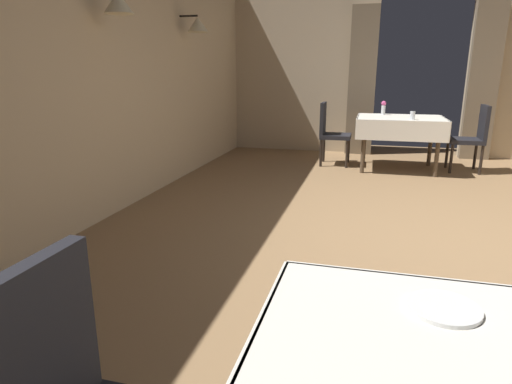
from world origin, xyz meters
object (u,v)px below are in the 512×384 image
(plate_near_b, at_px, (444,308))
(flower_vase_mid, at_px, (383,107))
(dining_table_mid, at_px, (400,124))
(glass_mid_b, at_px, (413,115))
(chair_mid_left, at_px, (330,131))
(chair_mid_right, at_px, (473,135))

(plate_near_b, distance_m, flower_vase_mid, 5.69)
(dining_table_mid, relative_size, flower_vase_mid, 5.95)
(dining_table_mid, height_order, flower_vase_mid, flower_vase_mid)
(plate_near_b, relative_size, glass_mid_b, 1.71)
(flower_vase_mid, height_order, glass_mid_b, flower_vase_mid)
(glass_mid_b, bearing_deg, chair_mid_left, 159.35)
(chair_mid_right, distance_m, glass_mid_b, 1.00)
(chair_mid_right, relative_size, glass_mid_b, 8.36)
(dining_table_mid, relative_size, plate_near_b, 6.27)
(plate_near_b, relative_size, flower_vase_mid, 0.95)
(chair_mid_left, distance_m, plate_near_b, 5.52)
(dining_table_mid, xyz_separation_m, plate_near_b, (-0.18, -5.37, 0.10))
(chair_mid_left, height_order, flower_vase_mid, flower_vase_mid)
(dining_table_mid, height_order, plate_near_b, plate_near_b)
(chair_mid_left, relative_size, glass_mid_b, 8.36)
(chair_mid_left, bearing_deg, plate_near_b, -81.62)
(flower_vase_mid, bearing_deg, plate_near_b, -89.39)
(flower_vase_mid, xyz_separation_m, glass_mid_b, (0.37, -0.65, -0.05))
(chair_mid_left, xyz_separation_m, flower_vase_mid, (0.74, 0.23, 0.34))
(chair_mid_right, relative_size, flower_vase_mid, 4.64)
(chair_mid_right, height_order, plate_near_b, chair_mid_right)
(chair_mid_right, distance_m, plate_near_b, 5.59)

